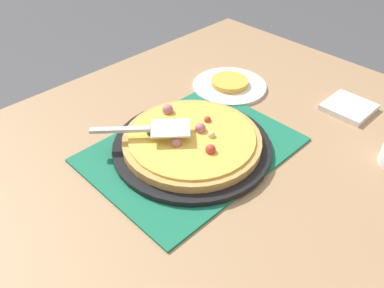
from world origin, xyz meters
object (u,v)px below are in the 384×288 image
at_px(plate_far_right, 229,86).
at_px(served_slice_right, 230,82).
at_px(pizza_pan, 192,146).
at_px(pizza_server, 150,129).
at_px(pizza, 192,139).
at_px(napkin_stack, 349,107).

height_order(plate_far_right, served_slice_right, served_slice_right).
relative_size(pizza_pan, pizza_server, 1.89).
distance_m(pizza_pan, pizza, 0.02).
xyz_separation_m(pizza, napkin_stack, (-0.43, 0.18, -0.03)).
bearing_deg(pizza_server, served_slice_right, -169.42).
distance_m(pizza_pan, napkin_stack, 0.47).
relative_size(served_slice_right, pizza_server, 0.55).
bearing_deg(pizza_pan, served_slice_right, -155.31).
xyz_separation_m(plate_far_right, napkin_stack, (-0.14, 0.31, 0.00)).
bearing_deg(pizza, pizza_server, -41.07).
bearing_deg(napkin_stack, pizza_server, -25.64).
relative_size(pizza, plate_far_right, 1.50).
distance_m(pizza_pan, pizza_server, 0.11).
relative_size(plate_far_right, napkin_stack, 1.83).
xyz_separation_m(pizza, plate_far_right, (-0.29, -0.13, -0.03)).
xyz_separation_m(served_slice_right, pizza_server, (0.36, 0.07, 0.05)).
height_order(pizza, pizza_server, pizza_server).
height_order(pizza_pan, napkin_stack, pizza_pan).
xyz_separation_m(plate_far_right, pizza_server, (0.36, 0.07, 0.06)).
bearing_deg(napkin_stack, plate_far_right, -64.98).
distance_m(served_slice_right, napkin_stack, 0.34).
height_order(pizza_pan, pizza_server, pizza_server).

